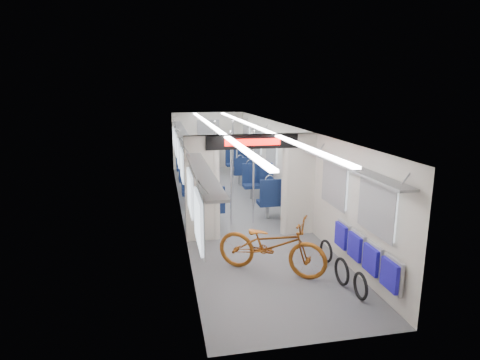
{
  "coord_description": "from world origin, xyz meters",
  "views": [
    {
      "loc": [
        -1.9,
        -10.35,
        3.28
      ],
      "look_at": [
        -0.13,
        -1.39,
        1.17
      ],
      "focal_mm": 30.0,
      "sensor_mm": 36.0,
      "label": 1
    }
  ],
  "objects_px": {
    "flip_bench": "(364,253)",
    "bike_hoop_b": "(342,273)",
    "seat_bay_far_left": "(191,169)",
    "stanchion_far_left": "(216,158)",
    "seat_bay_near_right": "(267,187)",
    "bike_hoop_c": "(326,252)",
    "stanchion_near_right": "(253,178)",
    "seat_bay_near_left": "(201,195)",
    "stanchion_far_right": "(233,158)",
    "bicycle": "(271,245)",
    "seat_bay_far_right": "(242,165)",
    "stanchion_near_left": "(231,179)",
    "bike_hoop_a": "(360,287)"
  },
  "relations": [
    {
      "from": "flip_bench",
      "to": "bike_hoop_b",
      "type": "height_order",
      "value": "flip_bench"
    },
    {
      "from": "seat_bay_far_left",
      "to": "stanchion_far_left",
      "type": "relative_size",
      "value": 0.94
    },
    {
      "from": "seat_bay_near_right",
      "to": "bike_hoop_c",
      "type": "bearing_deg",
      "value": -87.33
    },
    {
      "from": "flip_bench",
      "to": "stanchion_near_right",
      "type": "relative_size",
      "value": 0.92
    },
    {
      "from": "seat_bay_near_left",
      "to": "stanchion_far_left",
      "type": "bearing_deg",
      "value": 72.15
    },
    {
      "from": "bike_hoop_b",
      "to": "stanchion_far_right",
      "type": "bearing_deg",
      "value": 96.75
    },
    {
      "from": "flip_bench",
      "to": "seat_bay_near_left",
      "type": "relative_size",
      "value": 0.99
    },
    {
      "from": "bicycle",
      "to": "stanchion_far_left",
      "type": "bearing_deg",
      "value": 34.93
    },
    {
      "from": "flip_bench",
      "to": "seat_bay_far_left",
      "type": "relative_size",
      "value": 0.97
    },
    {
      "from": "bicycle",
      "to": "stanchion_far_right",
      "type": "bearing_deg",
      "value": 29.57
    },
    {
      "from": "seat_bay_far_right",
      "to": "stanchion_near_right",
      "type": "relative_size",
      "value": 0.85
    },
    {
      "from": "bike_hoop_c",
      "to": "seat_bay_far_right",
      "type": "distance_m",
      "value": 7.34
    },
    {
      "from": "flip_bench",
      "to": "stanchion_near_right",
      "type": "xyz_separation_m",
      "value": [
        -1.1,
        3.49,
        0.57
      ]
    },
    {
      "from": "bike_hoop_b",
      "to": "seat_bay_far_left",
      "type": "relative_size",
      "value": 0.22
    },
    {
      "from": "seat_bay_near_right",
      "to": "stanchion_near_right",
      "type": "distance_m",
      "value": 1.53
    },
    {
      "from": "seat_bay_near_left",
      "to": "seat_bay_far_right",
      "type": "distance_m",
      "value": 4.38
    },
    {
      "from": "stanchion_near_left",
      "to": "stanchion_far_left",
      "type": "xyz_separation_m",
      "value": [
        0.04,
        2.98,
        0.0
      ]
    },
    {
      "from": "seat_bay_near_left",
      "to": "stanchion_far_right",
      "type": "xyz_separation_m",
      "value": [
        1.2,
        2.01,
        0.6
      ]
    },
    {
      "from": "seat_bay_far_left",
      "to": "stanchion_near_right",
      "type": "relative_size",
      "value": 0.94
    },
    {
      "from": "seat_bay_near_right",
      "to": "stanchion_near_left",
      "type": "bearing_deg",
      "value": -134.1
    },
    {
      "from": "bike_hoop_c",
      "to": "stanchion_near_right",
      "type": "bearing_deg",
      "value": 108.88
    },
    {
      "from": "bike_hoop_b",
      "to": "seat_bay_far_right",
      "type": "distance_m",
      "value": 8.24
    },
    {
      "from": "bike_hoop_c",
      "to": "stanchion_far_left",
      "type": "bearing_deg",
      "value": 104.19
    },
    {
      "from": "seat_bay_far_left",
      "to": "stanchion_far_right",
      "type": "bearing_deg",
      "value": -49.36
    },
    {
      "from": "bike_hoop_a",
      "to": "flip_bench",
      "type": "bearing_deg",
      "value": 58.22
    },
    {
      "from": "bicycle",
      "to": "flip_bench",
      "type": "relative_size",
      "value": 0.96
    },
    {
      "from": "seat_bay_far_right",
      "to": "stanchion_far_left",
      "type": "bearing_deg",
      "value": -122.47
    },
    {
      "from": "stanchion_near_left",
      "to": "bike_hoop_b",
      "type": "bearing_deg",
      "value": -68.79
    },
    {
      "from": "bike_hoop_a",
      "to": "stanchion_near_left",
      "type": "bearing_deg",
      "value": 109.74
    },
    {
      "from": "stanchion_near_right",
      "to": "stanchion_far_right",
      "type": "relative_size",
      "value": 1.0
    },
    {
      "from": "flip_bench",
      "to": "seat_bay_near_left",
      "type": "bearing_deg",
      "value": 117.77
    },
    {
      "from": "bike_hoop_a",
      "to": "seat_bay_near_left",
      "type": "relative_size",
      "value": 0.21
    },
    {
      "from": "bicycle",
      "to": "seat_bay_far_right",
      "type": "xyz_separation_m",
      "value": [
        0.98,
        7.56,
        -0.01
      ]
    },
    {
      "from": "seat_bay_near_right",
      "to": "seat_bay_far_left",
      "type": "distance_m",
      "value": 3.56
    },
    {
      "from": "stanchion_far_left",
      "to": "bike_hoop_c",
      "type": "bearing_deg",
      "value": -75.81
    },
    {
      "from": "stanchion_near_left",
      "to": "stanchion_far_right",
      "type": "height_order",
      "value": "same"
    },
    {
      "from": "seat_bay_near_right",
      "to": "stanchion_near_left",
      "type": "distance_m",
      "value": 1.87
    },
    {
      "from": "seat_bay_near_right",
      "to": "stanchion_near_right",
      "type": "bearing_deg",
      "value": -118.88
    },
    {
      "from": "flip_bench",
      "to": "seat_bay_near_right",
      "type": "distance_m",
      "value": 4.74
    },
    {
      "from": "flip_bench",
      "to": "bike_hoop_a",
      "type": "distance_m",
      "value": 0.64
    },
    {
      "from": "seat_bay_near_right",
      "to": "stanchion_near_right",
      "type": "xyz_separation_m",
      "value": [
        -0.68,
        -1.24,
        0.58
      ]
    },
    {
      "from": "seat_bay_far_right",
      "to": "stanchion_far_left",
      "type": "height_order",
      "value": "stanchion_far_left"
    },
    {
      "from": "bike_hoop_b",
      "to": "seat_bay_near_left",
      "type": "distance_m",
      "value": 4.71
    },
    {
      "from": "flip_bench",
      "to": "stanchion_near_left",
      "type": "relative_size",
      "value": 0.92
    },
    {
      "from": "seat_bay_near_left",
      "to": "seat_bay_near_right",
      "type": "bearing_deg",
      "value": 11.43
    },
    {
      "from": "stanchion_far_left",
      "to": "stanchion_near_left",
      "type": "bearing_deg",
      "value": -90.74
    },
    {
      "from": "stanchion_far_right",
      "to": "seat_bay_near_left",
      "type": "bearing_deg",
      "value": -120.76
    },
    {
      "from": "bicycle",
      "to": "seat_bay_near_left",
      "type": "bearing_deg",
      "value": 46.6
    },
    {
      "from": "bicycle",
      "to": "bike_hoop_c",
      "type": "relative_size",
      "value": 4.57
    },
    {
      "from": "seat_bay_far_right",
      "to": "stanchion_far_right",
      "type": "distance_m",
      "value": 2.16
    }
  ]
}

